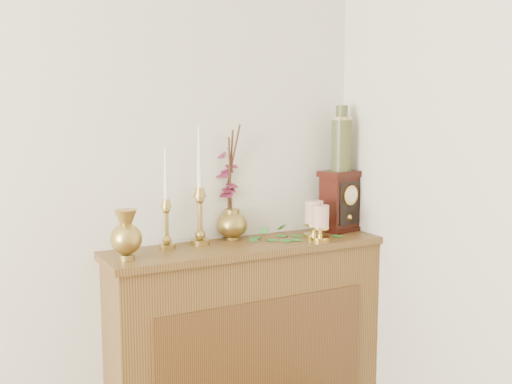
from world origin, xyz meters
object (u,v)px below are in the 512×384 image
ginger_jar (227,187)px  ceramic_vase (341,142)px  bud_vase (126,235)px  mantel_clock (341,201)px  candlestick_left (166,216)px  candlestick_center (200,206)px

ginger_jar → ceramic_vase: 0.58m
bud_vase → ginger_jar: 0.56m
ceramic_vase → mantel_clock: bearing=-78.1°
bud_vase → candlestick_left: bearing=30.1°
bud_vase → ginger_jar: size_ratio=0.38×
candlestick_center → bud_vase: candlestick_center is taller
candlestick_left → ceramic_vase: ceramic_vase is taller
ginger_jar → ceramic_vase: ceramic_vase is taller
ceramic_vase → candlestick_left: bearing=178.3°
bud_vase → mantel_clock: mantel_clock is taller
mantel_clock → ceramic_vase: 0.28m
bud_vase → ceramic_vase: 1.11m
candlestick_center → bud_vase: 0.38m
candlestick_left → mantel_clock: size_ratio=1.46×
candlestick_center → ceramic_vase: bearing=-2.4°
candlestick_left → candlestick_center: (0.15, 0.00, 0.03)m
ginger_jar → ceramic_vase: size_ratio=1.67×
candlestick_left → mantel_clock: bearing=-1.8°
ginger_jar → mantel_clock: ginger_jar is taller
candlestick_left → bud_vase: bearing=-149.9°
candlestick_left → ginger_jar: bearing=13.6°
candlestick_center → bud_vase: bearing=-160.9°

